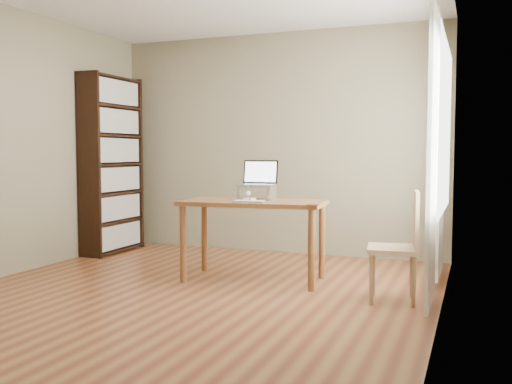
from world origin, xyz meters
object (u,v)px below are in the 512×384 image
Objects in this scene: desk at (254,212)px; laptop at (259,179)px; cat at (258,193)px; chair at (402,243)px; keyboard at (249,201)px; bookshelf at (112,164)px.

laptop is at bearing 85.09° from desk.
chair is at bearing -12.59° from cat.
cat is 1.48m from chair.
laptop reaches higher than chair.
desk is at bearing 93.53° from keyboard.
laptop is 1.52m from chair.
keyboard reaches higher than desk.
bookshelf is at bearing 165.77° from cat.
cat is at bearing 155.72° from chair.
desk is 0.25m from keyboard.
keyboard is at bearing -87.88° from laptop.
desk is (2.14, -0.82, -0.41)m from bookshelf.
laptop reaches higher than cat.
chair is at bearing -22.57° from laptop.
chair is (1.38, -0.41, -0.34)m from cat.
bookshelf is 2.25m from laptop.
bookshelf is 4.34× the size of cat.
keyboard is 0.33× the size of chair.
chair is (1.34, -0.08, -0.28)m from keyboard.
keyboard is 0.34m from cat.
cat is 0.54× the size of chair.
desk is 0.33m from laptop.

